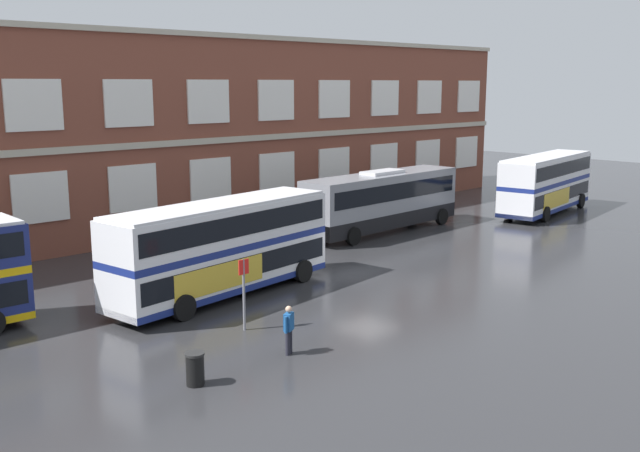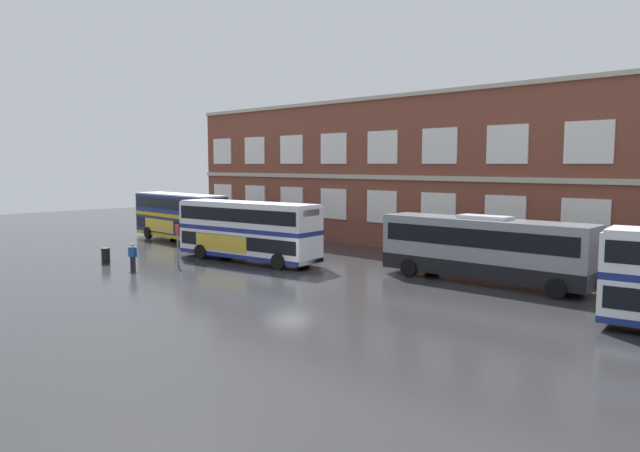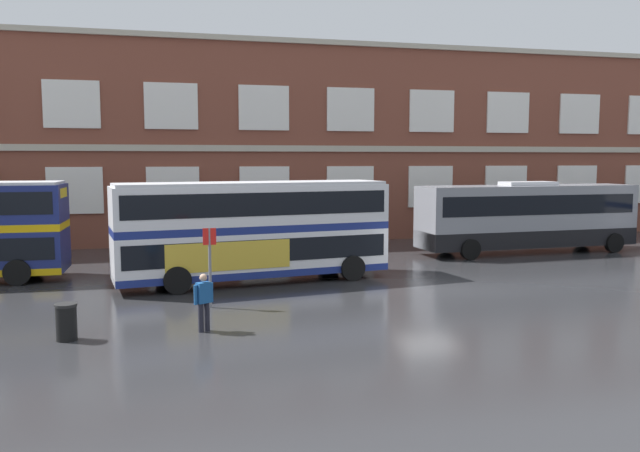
% 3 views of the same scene
% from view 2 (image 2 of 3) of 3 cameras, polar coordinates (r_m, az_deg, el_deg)
% --- Properties ---
extents(ground_plane, '(120.00, 120.00, 0.00)m').
position_cam_2_polar(ground_plane, '(36.20, -0.66, -4.64)').
color(ground_plane, '#2B2B2D').
extents(brick_terminal_building, '(57.77, 8.19, 11.99)m').
position_cam_2_polar(brick_terminal_building, '(47.71, 13.95, 4.80)').
color(brick_terminal_building, brown).
rests_on(brick_terminal_building, ground).
extents(double_decker_near, '(11.06, 3.06, 4.07)m').
position_cam_2_polar(double_decker_near, '(53.27, -13.24, 0.94)').
color(double_decker_near, navy).
rests_on(double_decker_near, ground).
extents(double_decker_middle, '(11.25, 4.07, 4.07)m').
position_cam_2_polar(double_decker_middle, '(41.02, -6.93, -0.40)').
color(double_decker_middle, silver).
rests_on(double_decker_middle, ground).
extents(touring_coach, '(12.10, 3.29, 3.80)m').
position_cam_2_polar(touring_coach, '(34.56, 15.37, -2.15)').
color(touring_coach, gray).
rests_on(touring_coach, ground).
extents(waiting_passenger, '(0.61, 0.40, 1.70)m').
position_cam_2_polar(waiting_passenger, '(39.32, -17.45, -2.69)').
color(waiting_passenger, black).
rests_on(waiting_passenger, ground).
extents(bus_stand_flag, '(0.44, 0.10, 2.70)m').
position_cam_2_polar(bus_stand_flag, '(40.35, -13.45, -1.36)').
color(bus_stand_flag, slate).
rests_on(bus_stand_flag, ground).
extents(station_litter_bin, '(0.60, 0.60, 1.03)m').
position_cam_2_polar(station_litter_bin, '(42.71, -19.78, -2.66)').
color(station_litter_bin, black).
rests_on(station_litter_bin, ground).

